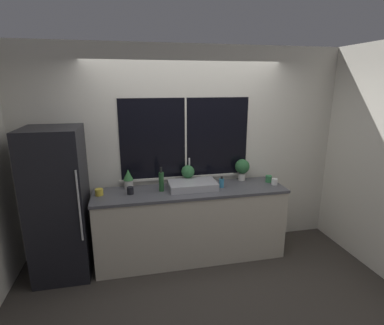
{
  "coord_description": "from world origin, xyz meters",
  "views": [
    {
      "loc": [
        -0.73,
        -3.17,
        2.23
      ],
      "look_at": [
        0.01,
        0.29,
        1.29
      ],
      "focal_mm": 28.0,
      "sensor_mm": 36.0,
      "label": 1
    }
  ],
  "objects_px": {
    "refrigerator": "(59,204)",
    "mug_yellow": "(99,192)",
    "soap_bottle": "(222,183)",
    "mug_white": "(274,182)",
    "sink": "(193,185)",
    "potted_plant_center": "(188,173)",
    "potted_plant_right": "(242,167)",
    "bottle_tall": "(161,181)",
    "potted_plant_left": "(128,178)",
    "mug_black": "(130,191)",
    "mug_green": "(269,179)"
  },
  "relations": [
    {
      "from": "refrigerator",
      "to": "mug_green",
      "type": "height_order",
      "value": "refrigerator"
    },
    {
      "from": "sink",
      "to": "mug_white",
      "type": "bearing_deg",
      "value": -4.48
    },
    {
      "from": "potted_plant_center",
      "to": "mug_black",
      "type": "bearing_deg",
      "value": -163.72
    },
    {
      "from": "potted_plant_center",
      "to": "mug_green",
      "type": "height_order",
      "value": "potted_plant_center"
    },
    {
      "from": "refrigerator",
      "to": "potted_plant_left",
      "type": "bearing_deg",
      "value": 15.66
    },
    {
      "from": "mug_yellow",
      "to": "mug_white",
      "type": "relative_size",
      "value": 1.16
    },
    {
      "from": "potted_plant_right",
      "to": "mug_black",
      "type": "distance_m",
      "value": 1.53
    },
    {
      "from": "sink",
      "to": "soap_bottle",
      "type": "xyz_separation_m",
      "value": [
        0.37,
        -0.03,
        0.01
      ]
    },
    {
      "from": "soap_bottle",
      "to": "sink",
      "type": "bearing_deg",
      "value": 175.61
    },
    {
      "from": "mug_yellow",
      "to": "soap_bottle",
      "type": "bearing_deg",
      "value": -1.2
    },
    {
      "from": "potted_plant_center",
      "to": "potted_plant_right",
      "type": "xyz_separation_m",
      "value": [
        0.76,
        0.0,
        0.03
      ]
    },
    {
      "from": "mug_white",
      "to": "bottle_tall",
      "type": "bearing_deg",
      "value": 176.99
    },
    {
      "from": "mug_green",
      "to": "sink",
      "type": "bearing_deg",
      "value": -178.12
    },
    {
      "from": "refrigerator",
      "to": "bottle_tall",
      "type": "height_order",
      "value": "refrigerator"
    },
    {
      "from": "soap_bottle",
      "to": "mug_white",
      "type": "distance_m",
      "value": 0.71
    },
    {
      "from": "potted_plant_right",
      "to": "bottle_tall",
      "type": "distance_m",
      "value": 1.15
    },
    {
      "from": "sink",
      "to": "bottle_tall",
      "type": "bearing_deg",
      "value": -178.95
    },
    {
      "from": "mug_green",
      "to": "mug_white",
      "type": "relative_size",
      "value": 1.08
    },
    {
      "from": "potted_plant_center",
      "to": "mug_white",
      "type": "distance_m",
      "value": 1.14
    },
    {
      "from": "sink",
      "to": "mug_white",
      "type": "height_order",
      "value": "sink"
    },
    {
      "from": "mug_black",
      "to": "potted_plant_center",
      "type": "bearing_deg",
      "value": 16.28
    },
    {
      "from": "potted_plant_center",
      "to": "bottle_tall",
      "type": "distance_m",
      "value": 0.42
    },
    {
      "from": "bottle_tall",
      "to": "mug_white",
      "type": "xyz_separation_m",
      "value": [
        1.48,
        -0.08,
        -0.09
      ]
    },
    {
      "from": "mug_green",
      "to": "mug_yellow",
      "type": "bearing_deg",
      "value": -179.17
    },
    {
      "from": "soap_bottle",
      "to": "bottle_tall",
      "type": "relative_size",
      "value": 0.46
    },
    {
      "from": "soap_bottle",
      "to": "mug_green",
      "type": "distance_m",
      "value": 0.69
    },
    {
      "from": "potted_plant_left",
      "to": "mug_black",
      "type": "height_order",
      "value": "potted_plant_left"
    },
    {
      "from": "sink",
      "to": "potted_plant_center",
      "type": "bearing_deg",
      "value": 96.74
    },
    {
      "from": "potted_plant_center",
      "to": "mug_black",
      "type": "xyz_separation_m",
      "value": [
        -0.75,
        -0.22,
        -0.11
      ]
    },
    {
      "from": "refrigerator",
      "to": "mug_green",
      "type": "distance_m",
      "value": 2.65
    },
    {
      "from": "refrigerator",
      "to": "potted_plant_left",
      "type": "relative_size",
      "value": 7.22
    },
    {
      "from": "bottle_tall",
      "to": "mug_black",
      "type": "relative_size",
      "value": 3.48
    },
    {
      "from": "potted_plant_left",
      "to": "potted_plant_center",
      "type": "height_order",
      "value": "potted_plant_center"
    },
    {
      "from": "sink",
      "to": "mug_green",
      "type": "xyz_separation_m",
      "value": [
        1.06,
        0.03,
        -0.0
      ]
    },
    {
      "from": "mug_yellow",
      "to": "potted_plant_left",
      "type": "bearing_deg",
      "value": 27.97
    },
    {
      "from": "refrigerator",
      "to": "mug_yellow",
      "type": "xyz_separation_m",
      "value": [
        0.45,
        0.04,
        0.09
      ]
    },
    {
      "from": "sink",
      "to": "soap_bottle",
      "type": "height_order",
      "value": "sink"
    },
    {
      "from": "soap_bottle",
      "to": "potted_plant_right",
      "type": "bearing_deg",
      "value": 30.9
    },
    {
      "from": "potted_plant_right",
      "to": "mug_green",
      "type": "height_order",
      "value": "potted_plant_right"
    },
    {
      "from": "sink",
      "to": "mug_yellow",
      "type": "xyz_separation_m",
      "value": [
        -1.14,
        0.0,
        -0.01
      ]
    },
    {
      "from": "sink",
      "to": "bottle_tall",
      "type": "xyz_separation_m",
      "value": [
        -0.39,
        -0.01,
        0.08
      ]
    },
    {
      "from": "sink",
      "to": "mug_white",
      "type": "xyz_separation_m",
      "value": [
        1.08,
        -0.08,
        -0.01
      ]
    },
    {
      "from": "potted_plant_left",
      "to": "potted_plant_right",
      "type": "relative_size",
      "value": 0.83
    },
    {
      "from": "bottle_tall",
      "to": "mug_white",
      "type": "height_order",
      "value": "bottle_tall"
    },
    {
      "from": "potted_plant_right",
      "to": "mug_yellow",
      "type": "height_order",
      "value": "potted_plant_right"
    },
    {
      "from": "sink",
      "to": "mug_green",
      "type": "distance_m",
      "value": 1.06
    },
    {
      "from": "soap_bottle",
      "to": "mug_black",
      "type": "xyz_separation_m",
      "value": [
        -1.15,
        -0.0,
        -0.02
      ]
    },
    {
      "from": "potted_plant_center",
      "to": "mug_white",
      "type": "height_order",
      "value": "potted_plant_center"
    },
    {
      "from": "soap_bottle",
      "to": "mug_yellow",
      "type": "relative_size",
      "value": 1.49
    },
    {
      "from": "mug_yellow",
      "to": "bottle_tall",
      "type": "bearing_deg",
      "value": -0.8
    }
  ]
}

